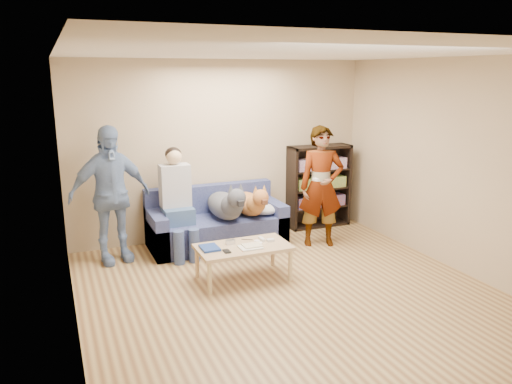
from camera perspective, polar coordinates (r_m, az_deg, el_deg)
name	(u,v)px	position (r m, az deg, el deg)	size (l,w,h in m)	color
ground	(299,301)	(5.56, 4.88, -12.29)	(5.00, 5.00, 0.00)	brown
ceiling	(304,53)	(5.01, 5.50, 15.56)	(5.00, 5.00, 0.00)	white
wall_back	(222,150)	(7.39, -3.90, 4.83)	(4.50, 4.50, 0.00)	tan
wall_front	(504,272)	(3.24, 26.45, -8.21)	(4.50, 4.50, 0.00)	tan
wall_left	(68,206)	(4.56, -20.72, -1.56)	(5.00, 5.00, 0.00)	tan
wall_right	(468,168)	(6.48, 23.10, 2.51)	(5.00, 5.00, 0.00)	tan
blanket	(266,209)	(7.17, 1.11, -2.00)	(0.40, 0.34, 0.14)	silver
person_standing_right	(321,187)	(7.06, 7.47, 0.62)	(0.62, 0.41, 1.70)	gray
person_standing_left	(110,195)	(6.62, -16.36, -0.33)	(1.05, 0.44, 1.78)	#7D98C9
held_controller	(316,179)	(6.76, 6.89, 1.44)	(0.04, 0.12, 0.03)	white
notebook_blue	(210,248)	(5.85, -5.32, -6.37)	(0.20, 0.26, 0.03)	navy
papers	(250,247)	(5.86, -0.64, -6.33)	(0.26, 0.20, 0.01)	silver
magazine	(252,245)	(5.88, -0.45, -6.10)	(0.22, 0.17, 0.01)	beige
camera_silver	(230,242)	(5.99, -2.95, -5.71)	(0.11, 0.06, 0.05)	silver
controller_a	(262,239)	(6.11, 0.66, -5.39)	(0.04, 0.13, 0.03)	white
controller_b	(270,240)	(6.07, 1.65, -5.52)	(0.09, 0.06, 0.03)	silver
headphone_cup_a	(260,243)	(5.98, 0.41, -5.88)	(0.07, 0.07, 0.02)	white
headphone_cup_b	(257,241)	(6.05, 0.11, -5.64)	(0.07, 0.07, 0.02)	white
pen_orange	(247,250)	(5.78, -1.07, -6.64)	(0.01, 0.01, 0.14)	orange
pen_black	(247,239)	(6.13, -1.02, -5.45)	(0.01, 0.01, 0.14)	black
wallet	(227,251)	(5.74, -3.36, -6.77)	(0.07, 0.12, 0.01)	black
sofa	(216,225)	(7.17, -4.62, -3.83)	(1.90, 0.85, 0.82)	#515B93
person_seated	(177,198)	(6.77, -9.00, -0.68)	(0.40, 0.73, 1.47)	#3C5885
dog_gray	(227,205)	(6.89, -3.37, -1.46)	(0.41, 1.25, 0.59)	#53545E
dog_tan	(250,203)	(7.06, -0.64, -1.27)	(0.36, 1.14, 0.52)	#C0823A
coffee_table	(243,249)	(5.95, -1.46, -6.57)	(1.10, 0.60, 0.42)	tan
bookshelf	(318,184)	(7.99, 7.15, 0.88)	(1.00, 0.34, 1.30)	black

